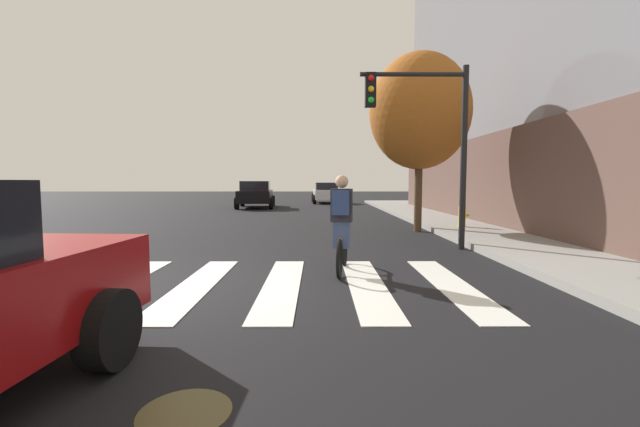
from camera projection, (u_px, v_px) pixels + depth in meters
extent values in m
plane|color=black|center=(190.00, 285.00, 6.26)|extent=(120.00, 120.00, 0.00)
cube|color=silver|center=(26.00, 285.00, 6.24)|extent=(0.55, 3.65, 0.01)
cube|color=silver|center=(112.00, 285.00, 6.25)|extent=(0.55, 3.65, 0.01)
cube|color=silver|center=(197.00, 285.00, 6.26)|extent=(0.55, 3.65, 0.01)
cube|color=silver|center=(282.00, 285.00, 6.26)|extent=(0.55, 3.65, 0.01)
cube|color=silver|center=(367.00, 285.00, 6.27)|extent=(0.55, 3.65, 0.01)
cube|color=silver|center=(451.00, 285.00, 6.28)|extent=(0.55, 3.65, 0.01)
cylinder|color=#473D1E|center=(185.00, 412.00, 2.81)|extent=(0.64, 0.64, 0.01)
cylinder|color=black|center=(109.00, 329.00, 3.45)|extent=(0.28, 0.69, 0.68)
cube|color=black|center=(256.00, 196.00, 24.92)|extent=(2.20, 4.77, 0.71)
cube|color=black|center=(256.00, 186.00, 24.72)|extent=(1.82, 2.34, 0.56)
cylinder|color=black|center=(243.00, 201.00, 26.35)|extent=(0.29, 0.70, 0.69)
cylinder|color=black|center=(273.00, 201.00, 26.50)|extent=(0.29, 0.70, 0.69)
cylinder|color=black|center=(237.00, 203.00, 23.40)|extent=(0.29, 0.70, 0.69)
cylinder|color=black|center=(271.00, 203.00, 23.55)|extent=(0.29, 0.70, 0.69)
cube|color=silver|center=(326.00, 194.00, 30.39)|extent=(1.95, 4.44, 0.66)
cube|color=black|center=(326.00, 186.00, 30.20)|extent=(1.66, 2.16, 0.52)
cylinder|color=black|center=(313.00, 198.00, 31.76)|extent=(0.26, 0.65, 0.65)
cylinder|color=black|center=(337.00, 198.00, 31.85)|extent=(0.26, 0.65, 0.65)
cylinder|color=black|center=(314.00, 199.00, 28.98)|extent=(0.26, 0.65, 0.65)
cylinder|color=black|center=(340.00, 199.00, 29.07)|extent=(0.26, 0.65, 0.65)
torus|color=black|center=(339.00, 259.00, 6.66)|extent=(0.16, 0.66, 0.66)
torus|color=black|center=(345.00, 248.00, 7.69)|extent=(0.16, 0.66, 0.66)
cylinder|color=orange|center=(342.00, 237.00, 7.15)|extent=(0.18, 0.89, 0.05)
cylinder|color=orange|center=(342.00, 234.00, 6.99)|extent=(0.04, 0.04, 0.45)
cube|color=#384772|center=(342.00, 232.00, 6.99)|extent=(0.31, 0.24, 0.56)
cube|color=#26262D|center=(342.00, 205.00, 6.95)|extent=(0.39, 0.29, 0.56)
sphere|color=tan|center=(342.00, 182.00, 6.92)|extent=(0.22, 0.22, 0.22)
cube|color=navy|center=(341.00, 203.00, 6.77)|extent=(0.30, 0.20, 0.40)
cylinder|color=black|center=(464.00, 159.00, 9.44)|extent=(0.14, 0.14, 4.20)
cylinder|color=black|center=(413.00, 74.00, 9.28)|extent=(2.40, 0.10, 0.10)
cube|color=black|center=(370.00, 90.00, 9.31)|extent=(0.24, 0.20, 0.76)
sphere|color=red|center=(371.00, 78.00, 9.18)|extent=(0.14, 0.14, 0.14)
sphere|color=gold|center=(371.00, 89.00, 9.20)|extent=(0.14, 0.14, 0.14)
sphere|color=green|center=(371.00, 100.00, 9.21)|extent=(0.14, 0.14, 0.14)
cylinder|color=gold|center=(462.00, 216.00, 13.05)|extent=(0.22, 0.22, 0.65)
sphere|color=gold|center=(462.00, 205.00, 13.02)|extent=(0.18, 0.18, 0.18)
cylinder|color=gold|center=(467.00, 215.00, 13.05)|extent=(0.12, 0.09, 0.09)
cylinder|color=#4C3823|center=(418.00, 192.00, 12.94)|extent=(0.24, 0.24, 2.51)
ellipsoid|color=#A5591E|center=(420.00, 111.00, 12.74)|extent=(3.12, 3.12, 3.59)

